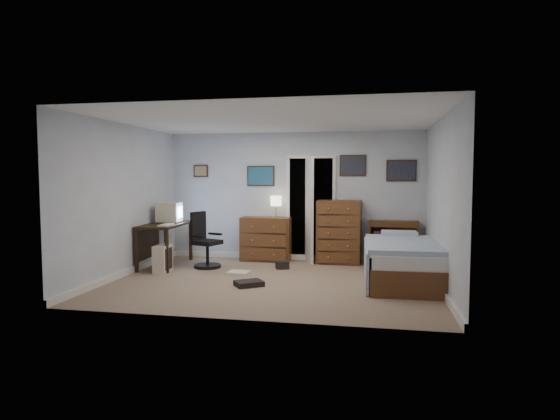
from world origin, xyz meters
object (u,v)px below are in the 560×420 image
Objects in this scene: bed at (402,261)px; office_chair at (205,246)px; tall_dresser at (339,232)px; low_dresser at (266,239)px; computer_desk at (160,233)px.

office_chair is at bearing 169.38° from bed.
office_chair is at bearing -157.43° from tall_dresser.
tall_dresser reaches higher than low_dresser.
low_dresser is (1.79, 0.88, -0.18)m from computer_desk.
computer_desk is 2.00m from low_dresser.
tall_dresser is 1.79m from bed.
computer_desk is at bearing 171.17° from bed.
bed is (3.42, -0.55, -0.06)m from office_chair.
tall_dresser is 0.55× the size of bed.
computer_desk is 1.39× the size of office_chair.
office_chair is (0.86, -0.00, -0.21)m from computer_desk.
office_chair is 3.46m from bed.
low_dresser reaches higher than bed.
low_dresser is 0.44× the size of bed.
bed is at bearing -10.92° from computer_desk.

